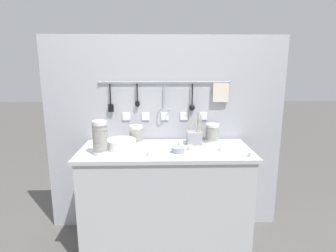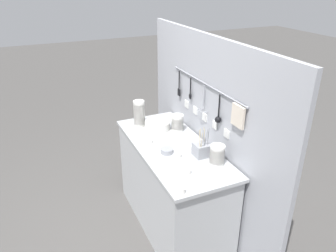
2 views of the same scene
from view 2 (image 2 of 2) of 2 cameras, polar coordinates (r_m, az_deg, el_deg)
The scene contains 14 objects.
ground_plane at distance 3.45m, azimuth 0.67°, elevation -16.53°, with size 20.00×20.00×0.00m, color #514F4C.
counter at distance 3.17m, azimuth 0.71°, elevation -10.50°, with size 1.43×0.62×0.89m.
back_wall at distance 3.06m, azimuth 6.64°, elevation -1.64°, with size 2.23×0.11×1.84m.
bowl_stack_tall_left at distance 2.65m, azimuth 8.56°, elevation -5.00°, with size 0.12×0.12×0.17m.
bowl_stack_short_front at distance 3.17m, azimuth 1.65°, elevation 0.55°, with size 0.12×0.12×0.16m.
bowl_stack_nested_right at distance 3.26m, azimuth -5.04°, elevation 2.16°, with size 0.11×0.11×0.27m.
plate_stack at distance 3.21m, azimuth -1.87°, elevation 0.14°, with size 0.25×0.25×0.08m.
steel_mixing_bowl at distance 2.81m, azimuth -0.20°, elevation -4.33°, with size 0.11×0.11×0.04m.
cutlery_caddy at distance 2.76m, azimuth 5.86°, elevation -4.09°, with size 0.13×0.13×0.27m.
cup_back_right at distance 2.97m, azimuth -3.10°, elevation -2.64°, with size 0.05×0.05×0.04m.
cup_edge_near at distance 2.34m, azimuth 2.53°, elevation -11.11°, with size 0.05×0.05×0.04m.
cup_mid_row at distance 2.75m, azimuth 1.87°, elevation -5.09°, with size 0.05×0.05×0.04m.
cup_edge_far at distance 2.54m, azimuth 3.54°, elevation -7.90°, with size 0.05×0.05×0.04m.
cup_centre at distance 2.86m, azimuth 4.04°, elevation -3.82°, with size 0.05×0.05×0.04m.
Camera 2 is at (2.33, -1.08, 2.30)m, focal length 35.00 mm.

